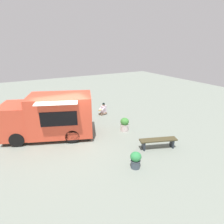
{
  "coord_description": "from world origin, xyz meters",
  "views": [
    {
      "loc": [
        2.15,
        8.66,
        4.88
      ],
      "look_at": [
        -2.71,
        -0.19,
        1.26
      ],
      "focal_mm": 31.01,
      "sensor_mm": 36.0,
      "label": 1
    }
  ],
  "objects_px": {
    "person_customer": "(103,110)",
    "plaza_bench": "(158,141)",
    "food_truck": "(50,117)",
    "planter_flowering_near": "(136,159)",
    "planter_flowering_far": "(125,124)"
  },
  "relations": [
    {
      "from": "person_customer",
      "to": "plaza_bench",
      "type": "relative_size",
      "value": 0.46
    },
    {
      "from": "food_truck",
      "to": "person_customer",
      "type": "relative_size",
      "value": 5.88
    },
    {
      "from": "person_customer",
      "to": "planter_flowering_near",
      "type": "xyz_separation_m",
      "value": [
        1.68,
        6.37,
        0.07
      ]
    },
    {
      "from": "person_customer",
      "to": "plaza_bench",
      "type": "bearing_deg",
      "value": 91.89
    },
    {
      "from": "planter_flowering_near",
      "to": "plaza_bench",
      "type": "bearing_deg",
      "value": -157.85
    },
    {
      "from": "planter_flowering_near",
      "to": "plaza_bench",
      "type": "height_order",
      "value": "planter_flowering_near"
    },
    {
      "from": "food_truck",
      "to": "planter_flowering_near",
      "type": "bearing_deg",
      "value": 117.51
    },
    {
      "from": "person_customer",
      "to": "planter_flowering_near",
      "type": "bearing_deg",
      "value": 75.2
    },
    {
      "from": "food_truck",
      "to": "planter_flowering_near",
      "type": "xyz_separation_m",
      "value": [
        -2.38,
        4.56,
        -0.73
      ]
    },
    {
      "from": "planter_flowering_far",
      "to": "plaza_bench",
      "type": "distance_m",
      "value": 2.53
    },
    {
      "from": "food_truck",
      "to": "planter_flowering_near",
      "type": "relative_size",
      "value": 6.97
    },
    {
      "from": "person_customer",
      "to": "planter_flowering_near",
      "type": "height_order",
      "value": "person_customer"
    },
    {
      "from": "planter_flowering_far",
      "to": "plaza_bench",
      "type": "height_order",
      "value": "planter_flowering_far"
    },
    {
      "from": "person_customer",
      "to": "planter_flowering_far",
      "type": "distance_m",
      "value": 3.1
    },
    {
      "from": "person_customer",
      "to": "planter_flowering_near",
      "type": "distance_m",
      "value": 6.58
    }
  ]
}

